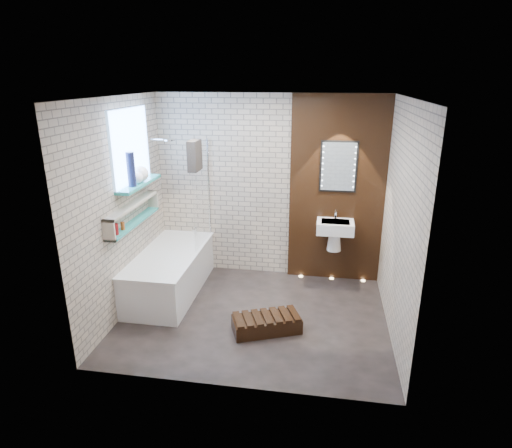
% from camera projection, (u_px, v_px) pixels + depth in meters
% --- Properties ---
extents(ground, '(3.20, 3.20, 0.00)m').
position_uv_depth(ground, '(254.00, 316.00, 5.34)').
color(ground, black).
rests_on(ground, ground).
extents(room_shell, '(3.24, 3.20, 2.60)m').
position_uv_depth(room_shell, '(254.00, 216.00, 4.92)').
color(room_shell, '#BCAA95').
rests_on(room_shell, ground).
extents(walnut_panel, '(1.30, 0.06, 2.60)m').
position_uv_depth(walnut_panel, '(337.00, 191.00, 5.96)').
color(walnut_panel, black).
rests_on(walnut_panel, ground).
extents(clerestory_window, '(0.18, 1.00, 0.94)m').
position_uv_depth(clerestory_window, '(132.00, 154.00, 5.29)').
color(clerestory_window, '#7FADE0').
rests_on(clerestory_window, room_shell).
extents(display_niche, '(0.14, 1.30, 0.26)m').
position_uv_depth(display_niche, '(133.00, 214.00, 5.33)').
color(display_niche, teal).
rests_on(display_niche, room_shell).
extents(bathtub, '(0.79, 1.74, 0.70)m').
position_uv_depth(bathtub, '(170.00, 272.00, 5.86)').
color(bathtub, white).
rests_on(bathtub, ground).
extents(bath_screen, '(0.01, 0.78, 1.40)m').
position_uv_depth(bath_screen, '(202.00, 194.00, 5.89)').
color(bath_screen, white).
rests_on(bath_screen, bathtub).
extents(towel, '(0.11, 0.30, 0.39)m').
position_uv_depth(towel, '(195.00, 156.00, 5.48)').
color(towel, black).
rests_on(towel, bath_screen).
extents(shower_head, '(0.18, 0.18, 0.02)m').
position_uv_depth(shower_head, '(170.00, 140.00, 5.78)').
color(shower_head, silver).
rests_on(shower_head, room_shell).
extents(washbasin, '(0.50, 0.36, 0.58)m').
position_uv_depth(washbasin, '(335.00, 231.00, 5.95)').
color(washbasin, white).
rests_on(washbasin, walnut_panel).
extents(led_mirror, '(0.50, 0.02, 0.70)m').
position_uv_depth(led_mirror, '(339.00, 167.00, 5.82)').
color(led_mirror, black).
rests_on(led_mirror, walnut_panel).
extents(walnut_step, '(0.85, 0.61, 0.17)m').
position_uv_depth(walnut_step, '(266.00, 324.00, 5.01)').
color(walnut_step, black).
rests_on(walnut_step, ground).
extents(niche_bottles, '(0.06, 0.22, 0.13)m').
position_uv_depth(niche_bottles, '(118.00, 228.00, 4.95)').
color(niche_bottles, '#954217').
rests_on(niche_bottles, display_niche).
extents(sill_vases, '(0.20, 0.40, 0.41)m').
position_uv_depth(sill_vases, '(137.00, 174.00, 5.31)').
color(sill_vases, white).
rests_on(sill_vases, clerestory_window).
extents(floor_uplights, '(0.96, 0.06, 0.01)m').
position_uv_depth(floor_uplights, '(332.00, 278.00, 6.32)').
color(floor_uplights, '#FFD899').
rests_on(floor_uplights, ground).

